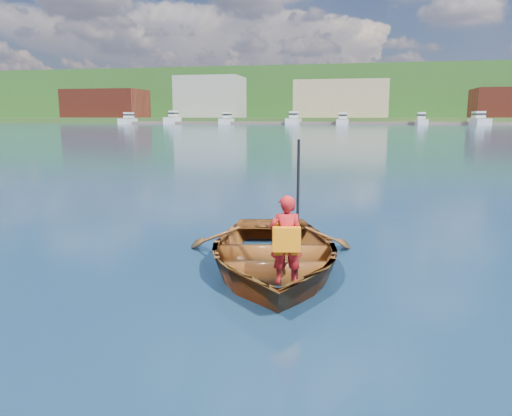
{
  "coord_description": "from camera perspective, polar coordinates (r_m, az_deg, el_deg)",
  "views": [
    {
      "loc": [
        2.15,
        -5.91,
        2.16
      ],
      "look_at": [
        0.72,
        0.89,
        0.89
      ],
      "focal_mm": 35.0,
      "sensor_mm": 36.0,
      "label": 1
    }
  ],
  "objects": [
    {
      "name": "dock",
      "position": [
        154.18,
        15.47,
        9.32
      ],
      "size": [
        159.91,
        14.75,
        0.8
      ],
      "color": "brown",
      "rests_on": "ground"
    },
    {
      "name": "ground",
      "position": [
        6.64,
        -7.74,
        -8.72
      ],
      "size": [
        600.0,
        600.0,
        0.0
      ],
      "color": "#162B47",
      "rests_on": "ground"
    },
    {
      "name": "child_paddler",
      "position": [
        6.19,
        3.48,
        -3.6
      ],
      "size": [
        0.46,
        0.4,
        1.79
      ],
      "color": "red",
      "rests_on": "ground"
    },
    {
      "name": "shoreline",
      "position": [
        242.66,
        11.63,
        12.07
      ],
      "size": [
        400.0,
        140.0,
        22.0
      ],
      "color": "#2C5220",
      "rests_on": "ground"
    },
    {
      "name": "hillside_trees",
      "position": [
        261.47,
        8.36,
        14.53
      ],
      "size": [
        297.7,
        71.29,
        24.32
      ],
      "color": "#382314",
      "rests_on": "ground"
    },
    {
      "name": "marina_yachts",
      "position": [
        149.21,
        11.89,
        9.81
      ],
      "size": [
        143.47,
        13.36,
        4.38
      ],
      "color": "silver",
      "rests_on": "ground"
    },
    {
      "name": "rowboat",
      "position": [
        7.16,
        1.87,
        -5.12
      ],
      "size": [
        3.47,
        4.34,
        0.8
      ],
      "color": "brown",
      "rests_on": "ground"
    },
    {
      "name": "waterfront_buildings",
      "position": [
        171.28,
        8.76,
        12.1
      ],
      "size": [
        202.0,
        16.0,
        14.0
      ],
      "color": "maroon",
      "rests_on": "ground"
    }
  ]
}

